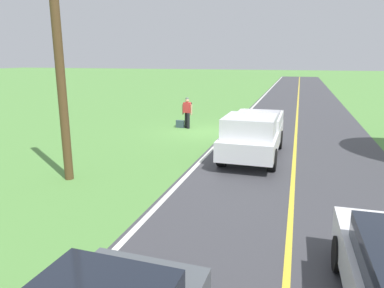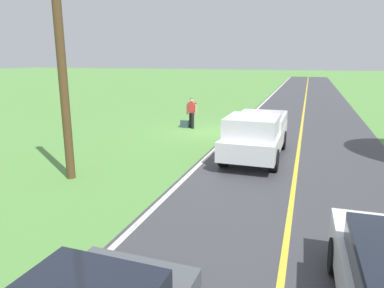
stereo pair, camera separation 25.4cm
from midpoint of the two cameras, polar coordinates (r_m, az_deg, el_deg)
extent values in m
plane|color=#568E42|center=(19.24, 1.42, 2.03)|extent=(200.00, 200.00, 0.00)
cube|color=#3D3D42|center=(18.60, 15.97, 1.09)|extent=(7.31, 120.00, 0.00)
cube|color=silver|center=(18.94, 5.41, 1.80)|extent=(0.16, 117.60, 0.00)
cube|color=gold|center=(18.60, 15.97, 1.10)|extent=(0.14, 117.60, 0.00)
cylinder|color=black|center=(19.97, -0.98, 3.75)|extent=(0.18, 0.18, 0.88)
cylinder|color=black|center=(20.27, -1.28, 3.90)|extent=(0.18, 0.18, 0.88)
cube|color=red|center=(20.01, -1.14, 5.88)|extent=(0.42, 0.30, 0.58)
sphere|color=tan|center=(19.95, -1.15, 7.03)|extent=(0.23, 0.23, 0.23)
sphere|color=#4C564C|center=(19.95, -1.15, 7.25)|extent=(0.20, 0.20, 0.20)
cube|color=black|center=(20.18, -0.92, 6.04)|extent=(0.34, 0.23, 0.44)
cylinder|color=tan|center=(19.90, -0.47, 5.52)|extent=(0.10, 0.10, 0.58)
cylinder|color=tan|center=(20.11, -1.85, 5.60)|extent=(0.10, 0.10, 0.58)
cube|color=#384C56|center=(20.28, -2.28, 3.24)|extent=(0.48, 0.24, 0.42)
cube|color=silver|center=(14.49, 9.39, 0.98)|extent=(2.06, 5.42, 0.70)
cube|color=silver|center=(13.20, 8.77, 2.90)|extent=(1.87, 2.18, 0.72)
cube|color=black|center=(13.19, 8.79, 3.20)|extent=(1.70, 1.32, 0.43)
cube|color=silver|center=(15.35, 13.53, 3.68)|extent=(0.14, 3.02, 0.45)
cube|color=silver|center=(15.58, 6.61, 4.11)|extent=(0.14, 3.02, 0.45)
cube|color=silver|center=(16.92, 10.72, 4.73)|extent=(1.84, 0.12, 0.45)
cylinder|color=black|center=(12.80, 12.20, -2.48)|extent=(0.31, 0.80, 0.80)
cylinder|color=black|center=(13.06, 4.32, -1.87)|extent=(0.31, 0.80, 0.80)
cylinder|color=black|center=(15.99, 13.33, 0.70)|extent=(0.31, 0.80, 0.80)
cylinder|color=black|center=(16.20, 6.98, 1.14)|extent=(0.31, 0.80, 0.80)
cylinder|color=black|center=(7.42, 21.80, -16.16)|extent=(0.25, 0.66, 0.66)
cylinder|color=brown|center=(11.88, -21.22, 13.03)|extent=(0.28, 0.28, 7.89)
camera|label=1|loc=(0.13, -90.70, -0.17)|focal=33.16mm
camera|label=2|loc=(0.13, 89.30, 0.17)|focal=33.16mm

